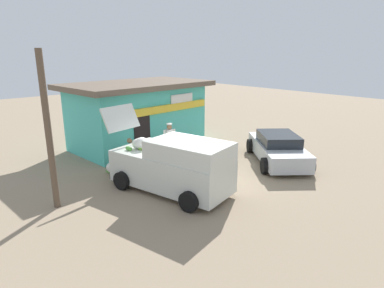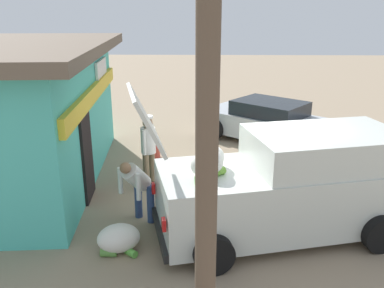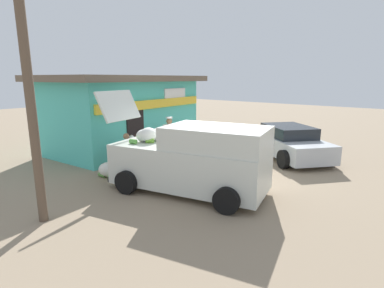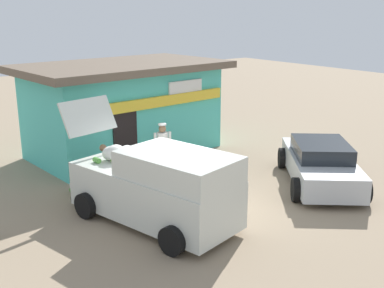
{
  "view_description": "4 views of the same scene",
  "coord_description": "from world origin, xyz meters",
  "px_view_note": "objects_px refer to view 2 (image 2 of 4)",
  "views": [
    {
      "loc": [
        -7.88,
        -9.05,
        4.82
      ],
      "look_at": [
        0.76,
        0.73,
        1.14
      ],
      "focal_mm": 30.64,
      "sensor_mm": 36.0,
      "label": 1
    },
    {
      "loc": [
        -8.0,
        1.09,
        4.04
      ],
      "look_at": [
        0.78,
        1.31,
        1.09
      ],
      "focal_mm": 37.69,
      "sensor_mm": 36.0,
      "label": 2
    },
    {
      "loc": [
        -7.57,
        -5.67,
        3.21
      ],
      "look_at": [
        0.72,
        1.12,
        0.86
      ],
      "focal_mm": 28.2,
      "sensor_mm": 36.0,
      "label": 3
    },
    {
      "loc": [
        -7.03,
        -9.78,
        5.14
      ],
      "look_at": [
        1.17,
        1.26,
        1.27
      ],
      "focal_mm": 44.58,
      "sensor_mm": 36.0,
      "label": 4
    }
  ],
  "objects_px": {
    "customer_bending": "(137,185)",
    "paint_bucket": "(154,150)",
    "delivery_van": "(287,185)",
    "parked_sedan": "(269,122)",
    "unloaded_banana_pile": "(119,239)",
    "vendor_standing": "(148,147)",
    "storefront_bar": "(18,112)"
  },
  "relations": [
    {
      "from": "customer_bending",
      "to": "paint_bucket",
      "type": "relative_size",
      "value": 3.34
    },
    {
      "from": "delivery_van",
      "to": "paint_bucket",
      "type": "xyz_separation_m",
      "value": [
        3.99,
        2.93,
        -0.77
      ]
    },
    {
      "from": "parked_sedan",
      "to": "paint_bucket",
      "type": "distance_m",
      "value": 3.82
    },
    {
      "from": "delivery_van",
      "to": "parked_sedan",
      "type": "bearing_deg",
      "value": -5.65
    },
    {
      "from": "customer_bending",
      "to": "unloaded_banana_pile",
      "type": "height_order",
      "value": "customer_bending"
    },
    {
      "from": "vendor_standing",
      "to": "customer_bending",
      "type": "relative_size",
      "value": 1.27
    },
    {
      "from": "storefront_bar",
      "to": "delivery_van",
      "type": "height_order",
      "value": "storefront_bar"
    },
    {
      "from": "customer_bending",
      "to": "paint_bucket",
      "type": "bearing_deg",
      "value": 1.76
    },
    {
      "from": "unloaded_banana_pile",
      "to": "delivery_van",
      "type": "bearing_deg",
      "value": -76.4
    },
    {
      "from": "delivery_van",
      "to": "storefront_bar",
      "type": "bearing_deg",
      "value": 68.25
    },
    {
      "from": "delivery_van",
      "to": "customer_bending",
      "type": "xyz_separation_m",
      "value": [
        0.26,
        2.81,
        -0.15
      ]
    },
    {
      "from": "delivery_van",
      "to": "customer_bending",
      "type": "relative_size",
      "value": 3.73
    },
    {
      "from": "delivery_van",
      "to": "parked_sedan",
      "type": "relative_size",
      "value": 1.15
    },
    {
      "from": "storefront_bar",
      "to": "delivery_van",
      "type": "xyz_separation_m",
      "value": [
        -2.38,
        -5.96,
        -0.73
      ]
    },
    {
      "from": "customer_bending",
      "to": "paint_bucket",
      "type": "xyz_separation_m",
      "value": [
        3.74,
        0.12,
        -0.62
      ]
    },
    {
      "from": "customer_bending",
      "to": "storefront_bar",
      "type": "bearing_deg",
      "value": 56.02
    },
    {
      "from": "parked_sedan",
      "to": "vendor_standing",
      "type": "xyz_separation_m",
      "value": [
        -3.53,
        3.36,
        0.37
      ]
    },
    {
      "from": "storefront_bar",
      "to": "paint_bucket",
      "type": "bearing_deg",
      "value": -61.92
    },
    {
      "from": "delivery_van",
      "to": "paint_bucket",
      "type": "distance_m",
      "value": 5.01
    },
    {
      "from": "parked_sedan",
      "to": "vendor_standing",
      "type": "distance_m",
      "value": 4.89
    },
    {
      "from": "customer_bending",
      "to": "unloaded_banana_pile",
      "type": "xyz_separation_m",
      "value": [
        -0.99,
        0.2,
        -0.6
      ]
    },
    {
      "from": "paint_bucket",
      "to": "delivery_van",
      "type": "bearing_deg",
      "value": -143.75
    },
    {
      "from": "delivery_van",
      "to": "vendor_standing",
      "type": "xyz_separation_m",
      "value": [
        1.99,
        2.82,
        0.03
      ]
    },
    {
      "from": "storefront_bar",
      "to": "vendor_standing",
      "type": "bearing_deg",
      "value": -96.99
    },
    {
      "from": "storefront_bar",
      "to": "delivery_van",
      "type": "distance_m",
      "value": 6.45
    },
    {
      "from": "parked_sedan",
      "to": "unloaded_banana_pile",
      "type": "relative_size",
      "value": 5.05
    },
    {
      "from": "delivery_van",
      "to": "vendor_standing",
      "type": "relative_size",
      "value": 2.93
    },
    {
      "from": "vendor_standing",
      "to": "paint_bucket",
      "type": "height_order",
      "value": "vendor_standing"
    },
    {
      "from": "customer_bending",
      "to": "vendor_standing",
      "type": "bearing_deg",
      "value": 0.12
    },
    {
      "from": "vendor_standing",
      "to": "customer_bending",
      "type": "xyz_separation_m",
      "value": [
        -1.73,
        -0.0,
        -0.18
      ]
    },
    {
      "from": "delivery_van",
      "to": "paint_bucket",
      "type": "height_order",
      "value": "delivery_van"
    },
    {
      "from": "delivery_van",
      "to": "vendor_standing",
      "type": "distance_m",
      "value": 3.45
    }
  ]
}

